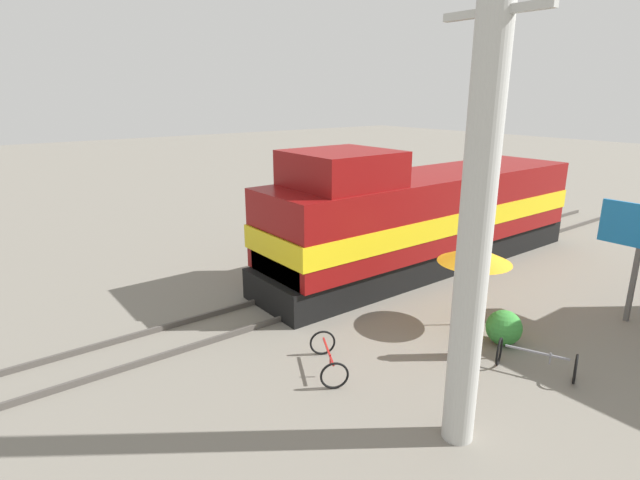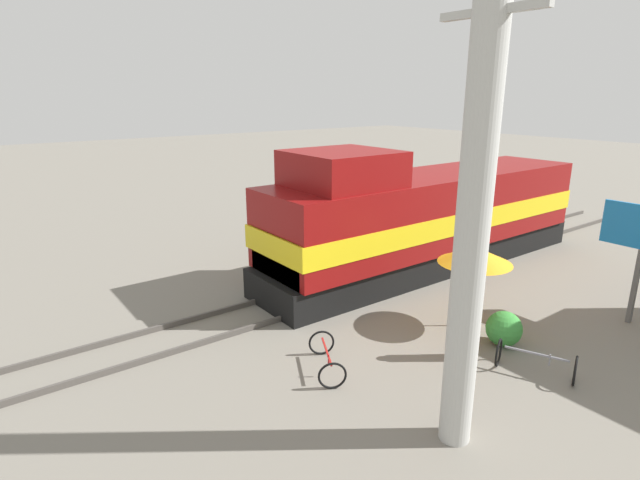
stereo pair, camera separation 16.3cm
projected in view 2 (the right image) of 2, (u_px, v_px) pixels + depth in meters
The scene contains 10 objects.
ground_plane at pixel (339, 291), 15.84m from camera, with size 120.00×120.00×0.00m, color slate.
rail_near at pixel (326, 282), 16.37m from camera, with size 0.08×33.76×0.15m, color #4C4742.
rail_far at pixel (354, 296), 15.27m from camera, with size 0.08×33.76×0.15m, color #4C4742.
locomotive at pixel (423, 218), 17.45m from camera, with size 3.04×13.58×4.42m.
utility_pole at pixel (473, 220), 7.96m from camera, with size 1.80×0.56×8.16m.
vendor_umbrella at pixel (475, 255), 12.95m from camera, with size 1.92×1.92×2.22m.
shrub_cluster at pixel (504, 329), 12.35m from camera, with size 0.88×0.88×0.88m, color #388C38.
person_bystander at pixel (467, 322), 11.61m from camera, with size 0.34×0.34×1.70m.
bicycle at pixel (536, 361), 11.06m from camera, with size 1.76×1.26×0.66m.
bicycle_spare at pixel (327, 358), 11.23m from camera, with size 1.64×1.26×0.63m.
Camera 2 is at (11.46, -9.28, 6.06)m, focal length 28.00 mm.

